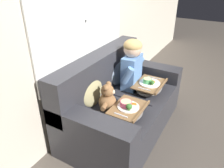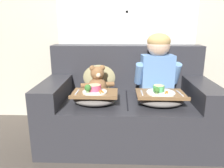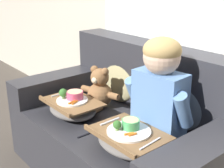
{
  "view_description": "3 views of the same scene",
  "coord_description": "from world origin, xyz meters",
  "px_view_note": "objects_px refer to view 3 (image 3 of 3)",
  "views": [
    {
      "loc": [
        -1.94,
        -0.94,
        1.78
      ],
      "look_at": [
        -0.06,
        0.13,
        0.61
      ],
      "focal_mm": 35.0,
      "sensor_mm": 36.0,
      "label": 1
    },
    {
      "loc": [
        -0.07,
        -2.03,
        1.13
      ],
      "look_at": [
        -0.14,
        -0.02,
        0.58
      ],
      "focal_mm": 35.0,
      "sensor_mm": 36.0,
      "label": 2
    },
    {
      "loc": [
        1.42,
        -1.25,
        1.38
      ],
      "look_at": [
        -0.12,
        0.03,
        0.66
      ],
      "focal_mm": 50.0,
      "sensor_mm": 36.0,
      "label": 3
    }
  ],
  "objects_px": {
    "couch": "(127,132)",
    "throw_pillow_behind_teddy": "(121,77)",
    "child_figure": "(160,84)",
    "throw_pillow_behind_child": "(181,99)",
    "lap_tray_child": "(128,140)",
    "lap_tray_teddy": "(72,107)",
    "teddy_bear": "(100,90)"
  },
  "relations": [
    {
      "from": "teddy_bear",
      "to": "lap_tray_child",
      "type": "bearing_deg",
      "value": -22.44
    },
    {
      "from": "teddy_bear",
      "to": "lap_tray_child",
      "type": "distance_m",
      "value": 0.63
    },
    {
      "from": "throw_pillow_behind_teddy",
      "to": "child_figure",
      "type": "bearing_deg",
      "value": -19.46
    },
    {
      "from": "throw_pillow_behind_teddy",
      "to": "child_figure",
      "type": "relative_size",
      "value": 0.65
    },
    {
      "from": "teddy_bear",
      "to": "throw_pillow_behind_teddy",
      "type": "bearing_deg",
      "value": 90.3
    },
    {
      "from": "throw_pillow_behind_child",
      "to": "child_figure",
      "type": "distance_m",
      "value": 0.25
    },
    {
      "from": "lap_tray_teddy",
      "to": "throw_pillow_behind_child",
      "type": "bearing_deg",
      "value": 37.53
    },
    {
      "from": "throw_pillow_behind_teddy",
      "to": "teddy_bear",
      "type": "distance_m",
      "value": 0.22
    },
    {
      "from": "couch",
      "to": "throw_pillow_behind_child",
      "type": "xyz_separation_m",
      "value": [
        0.29,
        0.19,
        0.29
      ]
    },
    {
      "from": "child_figure",
      "to": "lap_tray_child",
      "type": "xyz_separation_m",
      "value": [
        -0.0,
        -0.24,
        -0.28
      ]
    },
    {
      "from": "couch",
      "to": "throw_pillow_behind_teddy",
      "type": "distance_m",
      "value": 0.46
    },
    {
      "from": "couch",
      "to": "throw_pillow_behind_teddy",
      "type": "bearing_deg",
      "value": 146.39
    },
    {
      "from": "couch",
      "to": "throw_pillow_behind_child",
      "type": "height_order",
      "value": "couch"
    },
    {
      "from": "lap_tray_teddy",
      "to": "teddy_bear",
      "type": "bearing_deg",
      "value": 89.45
    },
    {
      "from": "couch",
      "to": "throw_pillow_behind_teddy",
      "type": "height_order",
      "value": "couch"
    },
    {
      "from": "couch",
      "to": "teddy_bear",
      "type": "bearing_deg",
      "value": -176.96
    },
    {
      "from": "throw_pillow_behind_child",
      "to": "teddy_bear",
      "type": "height_order",
      "value": "throw_pillow_behind_child"
    },
    {
      "from": "teddy_bear",
      "to": "lap_tray_teddy",
      "type": "bearing_deg",
      "value": -90.55
    },
    {
      "from": "couch",
      "to": "teddy_bear",
      "type": "height_order",
      "value": "couch"
    },
    {
      "from": "throw_pillow_behind_teddy",
      "to": "throw_pillow_behind_child",
      "type": "bearing_deg",
      "value": 0.0
    },
    {
      "from": "child_figure",
      "to": "teddy_bear",
      "type": "xyz_separation_m",
      "value": [
        -0.58,
        -0.0,
        -0.21
      ]
    },
    {
      "from": "throw_pillow_behind_child",
      "to": "child_figure",
      "type": "xyz_separation_m",
      "value": [
        0.0,
        -0.21,
        0.15
      ]
    },
    {
      "from": "lap_tray_child",
      "to": "lap_tray_teddy",
      "type": "distance_m",
      "value": 0.58
    },
    {
      "from": "throw_pillow_behind_child",
      "to": "lap_tray_child",
      "type": "xyz_separation_m",
      "value": [
        -0.0,
        -0.45,
        -0.13
      ]
    },
    {
      "from": "throw_pillow_behind_teddy",
      "to": "lap_tray_child",
      "type": "bearing_deg",
      "value": -37.65
    },
    {
      "from": "throw_pillow_behind_child",
      "to": "lap_tray_teddy",
      "type": "xyz_separation_m",
      "value": [
        -0.58,
        -0.45,
        -0.13
      ]
    },
    {
      "from": "couch",
      "to": "lap_tray_child",
      "type": "relative_size",
      "value": 3.78
    },
    {
      "from": "throw_pillow_behind_teddy",
      "to": "lap_tray_teddy",
      "type": "height_order",
      "value": "throw_pillow_behind_teddy"
    },
    {
      "from": "throw_pillow_behind_teddy",
      "to": "lap_tray_child",
      "type": "xyz_separation_m",
      "value": [
        0.58,
        -0.45,
        -0.13
      ]
    },
    {
      "from": "throw_pillow_behind_teddy",
      "to": "child_figure",
      "type": "height_order",
      "value": "child_figure"
    },
    {
      "from": "throw_pillow_behind_teddy",
      "to": "teddy_bear",
      "type": "bearing_deg",
      "value": -89.7
    },
    {
      "from": "child_figure",
      "to": "lap_tray_teddy",
      "type": "bearing_deg",
      "value": -157.44
    }
  ]
}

